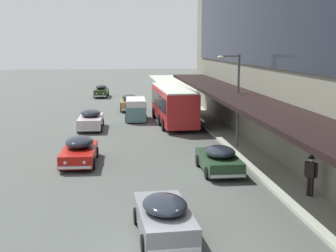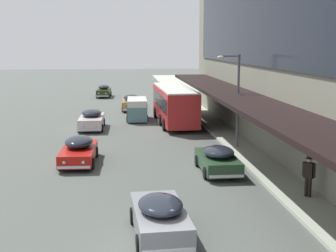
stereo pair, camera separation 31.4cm
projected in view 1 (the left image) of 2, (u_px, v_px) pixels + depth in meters
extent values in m
cube|color=#B32424|center=(173.00, 104.00, 40.51)|extent=(2.93, 10.68, 2.71)
cube|color=black|center=(173.00, 101.00, 40.46)|extent=(2.94, 9.84, 1.19)
cube|color=silver|center=(173.00, 88.00, 40.27)|extent=(2.82, 10.68, 0.12)
cube|color=black|center=(165.00, 86.00, 45.53)|extent=(1.29, 0.10, 0.36)
cylinder|color=black|center=(154.00, 112.00, 44.06)|extent=(0.28, 1.01, 1.00)
cylinder|color=black|center=(181.00, 112.00, 44.42)|extent=(0.28, 1.01, 1.00)
cylinder|color=black|center=(164.00, 125.00, 37.33)|extent=(0.28, 1.01, 1.00)
cylinder|color=black|center=(195.00, 124.00, 37.69)|extent=(0.28, 1.01, 1.00)
cylinder|color=black|center=(160.00, 120.00, 39.76)|extent=(0.28, 1.01, 1.00)
cylinder|color=black|center=(189.00, 119.00, 40.12)|extent=(0.28, 1.01, 1.00)
cube|color=#9E723C|center=(130.00, 104.00, 49.07)|extent=(1.90, 4.48, 0.85)
ellipsoid|color=#1E232D|center=(130.00, 97.00, 48.73)|extent=(1.65, 2.47, 0.65)
cube|color=silver|center=(129.00, 104.00, 51.35)|extent=(1.75, 0.14, 0.14)
cube|color=silver|center=(130.00, 110.00, 46.88)|extent=(1.75, 0.14, 0.14)
sphere|color=silver|center=(125.00, 101.00, 51.22)|extent=(0.18, 0.18, 0.18)
sphere|color=silver|center=(134.00, 101.00, 51.31)|extent=(0.18, 0.18, 0.18)
cylinder|color=black|center=(121.00, 106.00, 50.39)|extent=(0.15, 0.64, 0.64)
cylinder|color=black|center=(138.00, 105.00, 50.57)|extent=(0.15, 0.64, 0.64)
cylinder|color=black|center=(121.00, 109.00, 47.68)|extent=(0.15, 0.64, 0.64)
cylinder|color=black|center=(139.00, 109.00, 47.86)|extent=(0.15, 0.64, 0.64)
cube|color=beige|center=(91.00, 122.00, 38.02)|extent=(1.93, 4.58, 0.83)
ellipsoid|color=#1E232D|center=(91.00, 113.00, 38.12)|extent=(1.67, 2.53, 0.57)
cube|color=silver|center=(89.00, 130.00, 35.78)|extent=(1.75, 0.15, 0.14)
cube|color=silver|center=(93.00, 120.00, 40.34)|extent=(1.75, 0.15, 0.14)
sphere|color=silver|center=(95.00, 126.00, 35.80)|extent=(0.18, 0.18, 0.18)
sphere|color=silver|center=(82.00, 126.00, 35.71)|extent=(0.18, 0.18, 0.18)
cylinder|color=black|center=(101.00, 128.00, 36.77)|extent=(0.15, 0.64, 0.64)
cylinder|color=black|center=(78.00, 129.00, 36.61)|extent=(0.15, 0.64, 0.64)
cylinder|color=black|center=(103.00, 122.00, 39.54)|extent=(0.15, 0.64, 0.64)
cylinder|color=black|center=(81.00, 123.00, 39.37)|extent=(0.15, 0.64, 0.64)
cube|color=#212F15|center=(101.00, 92.00, 61.32)|extent=(1.85, 4.44, 0.84)
ellipsoid|color=#1E232D|center=(101.00, 87.00, 61.41)|extent=(1.56, 2.47, 0.57)
cube|color=silver|center=(100.00, 96.00, 59.17)|extent=(1.56, 0.20, 0.14)
cube|color=silver|center=(103.00, 93.00, 63.56)|extent=(1.56, 0.20, 0.14)
sphere|color=silver|center=(104.00, 94.00, 59.17)|extent=(0.18, 0.18, 0.18)
sphere|color=silver|center=(96.00, 94.00, 59.12)|extent=(0.18, 0.18, 0.18)
cylinder|color=black|center=(107.00, 96.00, 60.09)|extent=(0.17, 0.65, 0.64)
cylinder|color=black|center=(94.00, 96.00, 59.99)|extent=(0.17, 0.65, 0.64)
cylinder|color=black|center=(108.00, 94.00, 62.75)|extent=(0.17, 0.65, 0.64)
cylinder|color=black|center=(96.00, 94.00, 62.65)|extent=(0.17, 0.65, 0.64)
cube|color=#B01710|center=(79.00, 154.00, 27.07)|extent=(1.97, 4.63, 0.71)
ellipsoid|color=#1E232D|center=(79.00, 142.00, 27.18)|extent=(1.69, 2.57, 0.65)
cube|color=silver|center=(75.00, 168.00, 24.81)|extent=(1.75, 0.17, 0.14)
cube|color=silver|center=(83.00, 148.00, 29.40)|extent=(1.75, 0.17, 0.14)
sphere|color=silver|center=(84.00, 163.00, 24.83)|extent=(0.18, 0.18, 0.18)
sphere|color=silver|center=(65.00, 163.00, 24.75)|extent=(0.18, 0.18, 0.18)
cylinder|color=black|center=(94.00, 164.00, 25.79)|extent=(0.16, 0.64, 0.64)
cylinder|color=black|center=(60.00, 164.00, 25.64)|extent=(0.16, 0.64, 0.64)
cylinder|color=black|center=(97.00, 152.00, 28.58)|extent=(0.16, 0.64, 0.64)
cylinder|color=black|center=(67.00, 153.00, 28.44)|extent=(0.16, 0.64, 0.64)
cube|color=#264128|center=(219.00, 162.00, 25.26)|extent=(1.87, 4.20, 0.71)
ellipsoid|color=#1E232D|center=(220.00, 151.00, 24.95)|extent=(1.64, 2.31, 0.56)
cube|color=silver|center=(210.00, 156.00, 27.39)|extent=(1.75, 0.13, 0.14)
cube|color=silver|center=(228.00, 176.00, 23.20)|extent=(1.75, 0.13, 0.14)
sphere|color=silver|center=(202.00, 152.00, 27.25)|extent=(0.18, 0.18, 0.18)
sphere|color=silver|center=(219.00, 152.00, 27.37)|extent=(0.18, 0.18, 0.18)
cylinder|color=black|center=(198.00, 161.00, 26.46)|extent=(0.14, 0.64, 0.64)
cylinder|color=black|center=(229.00, 160.00, 26.67)|extent=(0.14, 0.64, 0.64)
cylinder|color=black|center=(207.00, 173.00, 23.93)|extent=(0.14, 0.64, 0.64)
cylinder|color=black|center=(242.00, 172.00, 24.14)|extent=(0.14, 0.64, 0.64)
cube|color=gray|center=(164.00, 219.00, 16.79)|extent=(2.02, 4.30, 0.79)
ellipsoid|color=#1E232D|center=(165.00, 204.00, 16.47)|extent=(1.70, 2.39, 0.52)
cube|color=silver|center=(156.00, 206.00, 18.92)|extent=(1.71, 0.21, 0.14)
cube|color=silver|center=(175.00, 252.00, 14.74)|extent=(1.71, 0.21, 0.14)
sphere|color=silver|center=(144.00, 200.00, 18.76)|extent=(0.18, 0.18, 0.18)
sphere|color=silver|center=(168.00, 198.00, 18.92)|extent=(0.18, 0.18, 0.18)
cylinder|color=black|center=(136.00, 216.00, 17.96)|extent=(0.17, 0.65, 0.64)
cylinder|color=black|center=(181.00, 213.00, 18.25)|extent=(0.17, 0.65, 0.64)
cylinder|color=black|center=(143.00, 244.00, 15.43)|extent=(0.17, 0.65, 0.64)
cylinder|color=black|center=(196.00, 240.00, 15.72)|extent=(0.17, 0.65, 0.64)
cube|color=slate|center=(136.00, 112.00, 42.58)|extent=(1.86, 4.34, 1.29)
cube|color=silver|center=(136.00, 103.00, 42.44)|extent=(1.82, 4.26, 0.83)
cube|color=black|center=(136.00, 104.00, 42.46)|extent=(1.89, 3.92, 0.41)
ellipsoid|color=slate|center=(135.00, 107.00, 44.62)|extent=(1.63, 0.64, 1.11)
cylinder|color=black|center=(126.00, 115.00, 43.81)|extent=(0.18, 0.64, 0.64)
cylinder|color=black|center=(145.00, 115.00, 43.95)|extent=(0.18, 0.64, 0.64)
cylinder|color=black|center=(126.00, 119.00, 41.36)|extent=(0.18, 0.64, 0.64)
cylinder|color=black|center=(146.00, 119.00, 41.50)|extent=(0.18, 0.64, 0.64)
cylinder|color=black|center=(312.00, 187.00, 20.71)|extent=(0.16, 0.16, 0.85)
cylinder|color=black|center=(308.00, 186.00, 20.82)|extent=(0.16, 0.16, 0.85)
cube|color=black|center=(311.00, 170.00, 20.63)|extent=(0.44, 0.46, 0.70)
cylinder|color=black|center=(317.00, 170.00, 20.45)|extent=(0.10, 0.10, 0.63)
cylinder|color=black|center=(305.00, 168.00, 20.80)|extent=(0.10, 0.10, 0.63)
sphere|color=tan|center=(311.00, 160.00, 20.55)|extent=(0.22, 0.22, 0.22)
cylinder|color=black|center=(312.00, 158.00, 20.54)|extent=(0.33, 0.33, 0.02)
cylinder|color=black|center=(312.00, 157.00, 20.53)|extent=(0.21, 0.21, 0.12)
cylinder|color=#4C4C51|center=(238.00, 101.00, 30.49)|extent=(0.16, 0.16, 6.04)
cylinder|color=#4C4C51|center=(230.00, 56.00, 29.93)|extent=(1.20, 0.10, 0.10)
ellipsoid|color=silver|center=(221.00, 57.00, 29.88)|extent=(0.44, 0.28, 0.20)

